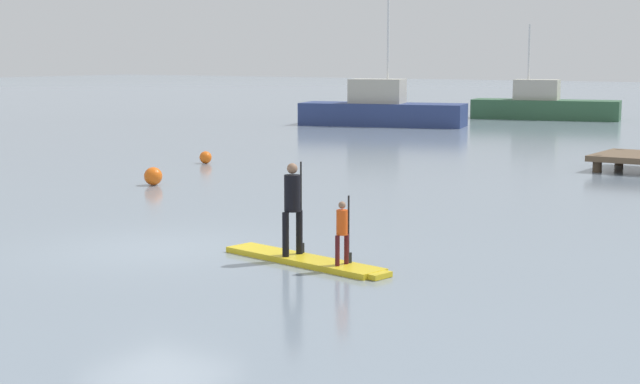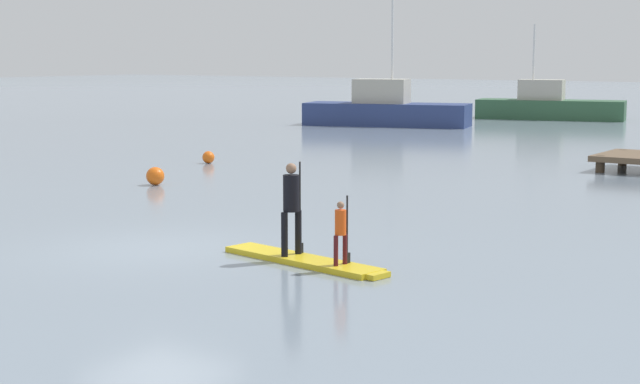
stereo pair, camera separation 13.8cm
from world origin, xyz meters
The scene contains 8 objects.
ground_plane centered at (0.00, 0.00, 0.00)m, with size 240.00×240.00×0.00m, color gray.
paddleboard_near centered at (3.06, 0.43, 0.05)m, with size 3.56×1.18×0.10m.
paddler_adult centered at (2.74, 0.49, 1.04)m, with size 0.33×0.51×1.64m.
paddler_child_solo centered at (3.89, 0.30, 0.70)m, with size 0.22×0.38×1.16m.
fishing_boat_green_midground centered at (-12.69, 30.21, 0.81)m, with size 8.76×4.75×7.24m.
motor_boat_small_navy centered at (-7.58, 39.67, 0.76)m, with size 8.42×4.07×5.32m.
mooring_buoy_near centered at (-8.68, 11.57, 0.21)m, with size 0.41×0.41×0.41m, color orange.
mooring_buoy_mid centered at (-6.30, 6.53, 0.25)m, with size 0.51×0.51×0.51m, color orange.
Camera 2 is at (12.57, -13.15, 3.59)m, focal length 54.64 mm.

